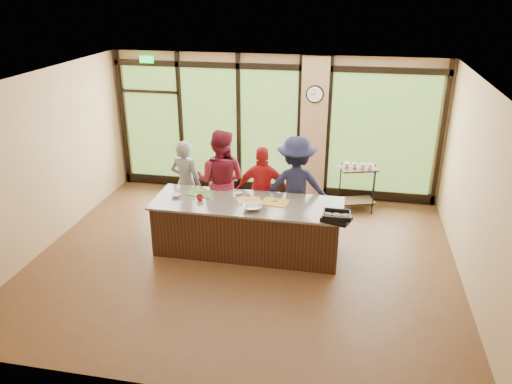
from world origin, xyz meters
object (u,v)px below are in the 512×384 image
at_px(island_base, 247,228).
at_px(flower_stand, 220,176).
at_px(cook_right, 296,187).
at_px(cook_left, 186,183).
at_px(roasting_pan, 336,219).
at_px(bar_cart, 357,182).

height_order(island_base, flower_stand, island_base).
height_order(cook_right, flower_stand, cook_right).
xyz_separation_m(island_base, cook_left, (-1.36, 0.83, 0.40)).
distance_m(roasting_pan, bar_cart, 2.58).
relative_size(cook_right, roasting_pan, 4.46).
xyz_separation_m(cook_left, bar_cart, (3.18, 1.28, -0.24)).
bearing_deg(flower_stand, island_base, -46.45).
relative_size(flower_stand, bar_cart, 0.79).
bearing_deg(cook_left, flower_stand, -86.75).
height_order(island_base, roasting_pan, roasting_pan).
distance_m(cook_left, bar_cart, 3.43).
bearing_deg(roasting_pan, flower_stand, 151.45).
distance_m(island_base, roasting_pan, 1.64).
xyz_separation_m(island_base, cook_right, (0.73, 0.77, 0.50)).
bearing_deg(roasting_pan, cook_left, 175.29).
bearing_deg(bar_cart, island_base, -148.47).
bearing_deg(cook_left, bar_cart, -146.67).
relative_size(island_base, flower_stand, 3.94).
relative_size(island_base, cook_right, 1.65).
bearing_deg(island_base, flower_stand, 114.77).
distance_m(island_base, cook_left, 1.64).
xyz_separation_m(cook_left, flower_stand, (0.23, 1.62, -0.44)).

